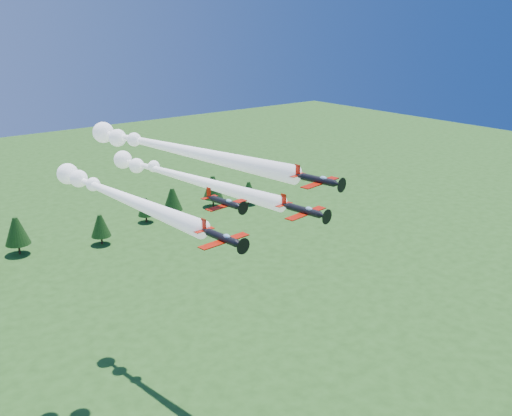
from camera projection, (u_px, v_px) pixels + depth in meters
plane_lead at (168, 147)px, 89.75m from camera, size 13.28×51.61×3.70m
plane_left at (114, 193)px, 89.65m from camera, size 9.37×47.42×3.70m
plane_right at (180, 176)px, 105.30m from camera, size 12.93×52.88×3.70m
plane_slot at (225, 203)px, 84.23m from camera, size 7.38×8.02×2.58m
treeline at (14, 235)px, 166.54m from camera, size 164.79×17.70×11.91m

